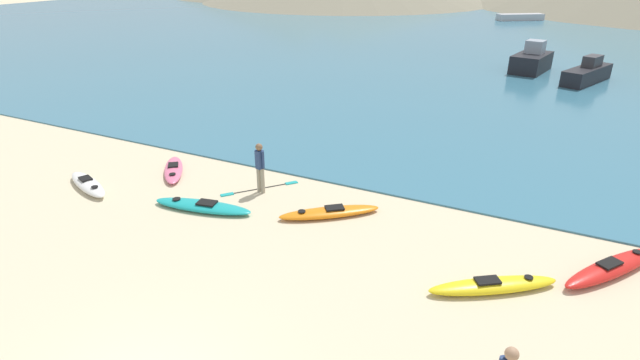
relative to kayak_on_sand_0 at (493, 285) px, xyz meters
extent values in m
cube|color=teal|center=(-5.22, 38.87, -0.11)|extent=(160.00, 70.00, 0.06)
ellipsoid|color=yellow|center=(0.00, 0.00, 0.00)|extent=(3.02, 2.35, 0.28)
cube|color=black|center=(-0.13, -0.09, 0.16)|extent=(0.67, 0.61, 0.05)
cylinder|color=black|center=(0.74, 0.51, 0.15)|extent=(0.21, 0.21, 0.02)
ellipsoid|color=#E5668C|center=(-11.87, 2.09, -0.02)|extent=(2.18, 2.43, 0.24)
cube|color=black|center=(-11.95, 2.20, 0.12)|extent=(0.58, 0.59, 0.05)
cylinder|color=black|center=(-11.41, 1.54, 0.11)|extent=(0.23, 0.23, 0.02)
ellipsoid|color=orange|center=(-5.18, 1.65, -0.02)|extent=(2.91, 2.52, 0.25)
cube|color=black|center=(-5.06, 1.75, 0.13)|extent=(0.68, 0.65, 0.05)
cylinder|color=black|center=(-5.87, 1.10, 0.12)|extent=(0.23, 0.23, 0.02)
ellipsoid|color=red|center=(2.60, 2.13, 0.02)|extent=(2.56, 3.28, 0.32)
cube|color=black|center=(2.50, 1.98, 0.21)|extent=(0.65, 0.72, 0.05)
cylinder|color=black|center=(3.16, 2.93, 0.19)|extent=(0.22, 0.22, 0.02)
ellipsoid|color=teal|center=(-8.99, 0.20, -0.02)|extent=(3.41, 1.36, 0.25)
cube|color=black|center=(-8.82, 0.23, 0.13)|extent=(0.66, 0.51, 0.05)
cylinder|color=black|center=(-9.89, 0.03, 0.12)|extent=(0.26, 0.26, 0.02)
ellipsoid|color=white|center=(-13.60, -0.30, 0.01)|extent=(2.77, 1.60, 0.30)
cube|color=black|center=(-13.72, -0.25, 0.19)|extent=(0.59, 0.51, 0.05)
cylinder|color=black|center=(-12.90, -0.58, 0.17)|extent=(0.23, 0.23, 0.02)
sphere|color=#A37A5B|center=(0.71, -3.88, 1.44)|extent=(0.23, 0.23, 0.23)
cylinder|color=gray|center=(-8.10, 2.14, 0.30)|extent=(0.13, 0.13, 0.89)
cylinder|color=gray|center=(-7.94, 2.14, 0.30)|extent=(0.13, 0.13, 0.89)
cube|color=navy|center=(-8.02, 2.14, 1.06)|extent=(0.26, 0.29, 0.63)
cylinder|color=navy|center=(-8.15, 2.14, 1.08)|extent=(0.09, 0.09, 0.60)
cylinder|color=navy|center=(-7.88, 2.14, 1.08)|extent=(0.09, 0.09, 0.60)
sphere|color=brown|center=(-8.02, 2.14, 1.51)|extent=(0.24, 0.24, 0.24)
cube|color=black|center=(-1.81, 26.84, 0.52)|extent=(2.56, 4.12, 1.21)
cube|color=#8C99A8|center=(-1.74, 27.22, 1.55)|extent=(1.33, 1.34, 0.85)
cube|color=black|center=(1.69, 24.94, 0.39)|extent=(2.91, 5.02, 0.95)
cube|color=#333338|center=(1.86, 25.40, 1.20)|extent=(1.23, 1.64, 0.67)
cube|color=#B2B2B7|center=(-6.11, 58.45, 0.30)|extent=(5.55, 4.48, 0.76)
cylinder|color=black|center=(-8.20, 2.34, -0.13)|extent=(1.23, 1.49, 0.03)
cube|color=teal|center=(-8.94, 1.43, -0.13)|extent=(0.42, 0.45, 0.03)
cube|color=teal|center=(-7.46, 3.24, -0.13)|extent=(0.42, 0.45, 0.03)
camera|label=1|loc=(0.71, -10.76, 7.28)|focal=28.00mm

